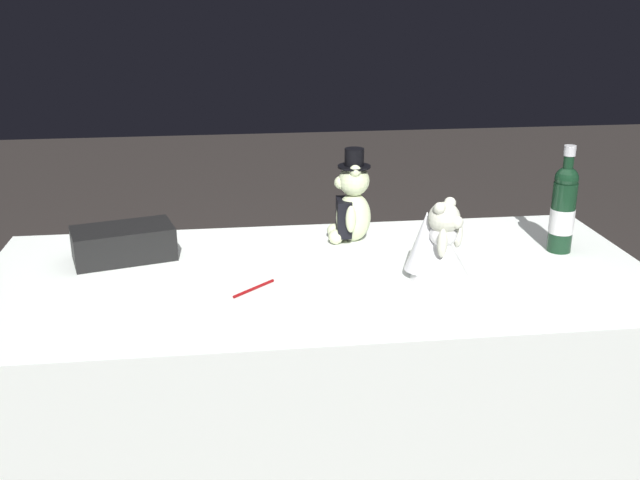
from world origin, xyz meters
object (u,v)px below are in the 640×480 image
(signing_pen, at_px, (255,288))
(gift_case_black, at_px, (123,243))
(teddy_bear_groom, at_px, (351,204))
(teddy_bear_bride, at_px, (437,246))
(champagne_bottle, at_px, (563,208))

(signing_pen, relative_size, gift_case_black, 0.37)
(teddy_bear_groom, distance_m, gift_case_black, 0.70)
(teddy_bear_groom, relative_size, teddy_bear_bride, 1.29)
(champagne_bottle, bearing_deg, teddy_bear_bride, -159.05)
(teddy_bear_groom, xyz_separation_m, gift_case_black, (-0.69, -0.08, -0.07))
(teddy_bear_groom, height_order, signing_pen, teddy_bear_groom)
(teddy_bear_bride, relative_size, champagne_bottle, 0.70)
(teddy_bear_groom, bearing_deg, teddy_bear_bride, -61.57)
(champagne_bottle, relative_size, gift_case_black, 1.02)
(teddy_bear_bride, bearing_deg, gift_case_black, 163.31)
(gift_case_black, bearing_deg, teddy_bear_bride, -16.69)
(champagne_bottle, bearing_deg, teddy_bear_groom, 164.32)
(teddy_bear_bride, bearing_deg, teddy_bear_groom, 118.43)
(signing_pen, bearing_deg, teddy_bear_bride, 1.79)
(champagne_bottle, bearing_deg, gift_case_black, 175.76)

